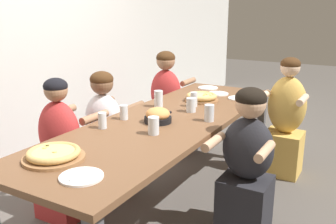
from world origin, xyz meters
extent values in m
plane|color=#514C47|center=(0.00, 0.00, 0.00)|extent=(18.00, 18.00, 0.00)
cube|color=silver|center=(0.00, 1.48, 1.60)|extent=(10.00, 0.06, 3.20)
cube|color=brown|center=(0.00, 0.00, 0.74)|extent=(2.74, 0.86, 0.04)
cube|color=#4C4C51|center=(1.31, -0.37, 0.36)|extent=(0.07, 0.07, 0.72)
cube|color=#4C4C51|center=(1.31, 0.37, 0.36)|extent=(0.07, 0.07, 0.72)
cylinder|color=#996B42|center=(0.63, 0.01, 0.77)|extent=(0.31, 0.31, 0.02)
torus|color=tan|center=(0.63, 0.01, 0.81)|extent=(0.28, 0.28, 0.04)
cylinder|color=#E5C675|center=(0.63, 0.01, 0.80)|extent=(0.22, 0.22, 0.04)
cylinder|color=#E5C166|center=(0.61, -0.02, 0.82)|extent=(0.02, 0.02, 0.01)
cylinder|color=#E5C166|center=(0.70, -0.05, 0.82)|extent=(0.02, 0.02, 0.01)
cylinder|color=#E5C166|center=(0.67, -0.01, 0.82)|extent=(0.02, 0.02, 0.01)
cylinder|color=#E5C166|center=(0.66, -0.03, 0.82)|extent=(0.02, 0.02, 0.01)
cylinder|color=#E5C166|center=(0.64, -0.08, 0.82)|extent=(0.02, 0.02, 0.01)
cylinder|color=#E5C166|center=(0.67, -0.01, 0.82)|extent=(0.02, 0.02, 0.01)
cylinder|color=#E5C166|center=(0.65, 0.10, 0.82)|extent=(0.02, 0.02, 0.01)
cylinder|color=#996B42|center=(-1.02, 0.15, 0.77)|extent=(0.35, 0.35, 0.02)
torus|color=tan|center=(-1.02, 0.15, 0.80)|extent=(0.30, 0.30, 0.04)
cylinder|color=#E5C675|center=(-1.02, 0.15, 0.80)|extent=(0.25, 0.25, 0.03)
cylinder|color=#E5C166|center=(-0.98, 0.24, 0.82)|extent=(0.02, 0.02, 0.01)
cylinder|color=#E5C166|center=(-1.03, 0.13, 0.82)|extent=(0.02, 0.02, 0.01)
cylinder|color=#E5C166|center=(-1.01, 0.23, 0.82)|extent=(0.02, 0.02, 0.01)
cylinder|color=#E5C166|center=(-0.99, 0.24, 0.82)|extent=(0.02, 0.02, 0.01)
cylinder|color=black|center=(-0.13, 0.01, 0.78)|extent=(0.20, 0.20, 0.04)
cylinder|color=black|center=(0.02, 0.01, 0.79)|extent=(0.09, 0.02, 0.02)
ellipsoid|color=#D68E4C|center=(-0.13, 0.01, 0.83)|extent=(0.18, 0.18, 0.10)
cylinder|color=white|center=(1.17, 0.18, 0.77)|extent=(0.21, 0.21, 0.01)
cube|color=#B7B7BC|center=(1.17, 0.18, 0.78)|extent=(0.11, 0.12, 0.01)
cylinder|color=white|center=(0.88, -0.26, 0.77)|extent=(0.20, 0.20, 0.01)
cube|color=#B7B7BC|center=(0.88, -0.26, 0.78)|extent=(0.12, 0.09, 0.01)
cylinder|color=white|center=(-1.12, -0.14, 0.77)|extent=(0.22, 0.22, 0.01)
cube|color=#B7B7BC|center=(-1.12, -0.14, 0.78)|extent=(0.16, 0.03, 0.01)
cylinder|color=white|center=(0.96, -0.01, 0.77)|extent=(0.21, 0.21, 0.01)
cube|color=#B7B7BC|center=(0.96, -0.01, 0.78)|extent=(0.14, 0.05, 0.01)
cylinder|color=silver|center=(-0.44, 0.28, 0.82)|extent=(0.06, 0.06, 0.11)
cylinder|color=silver|center=(0.26, -0.07, 0.82)|extent=(0.08, 0.08, 0.12)
cylinder|color=silver|center=(0.26, -0.07, 0.80)|extent=(0.07, 0.07, 0.07)
cylinder|color=silver|center=(0.26, 0.24, 0.83)|extent=(0.07, 0.07, 0.14)
cylinder|color=black|center=(0.26, 0.24, 0.80)|extent=(0.07, 0.07, 0.07)
cylinder|color=silver|center=(0.09, -0.30, 0.83)|extent=(0.07, 0.07, 0.13)
cylinder|color=silver|center=(0.42, -0.02, 0.83)|extent=(0.06, 0.06, 0.13)
cylinder|color=black|center=(0.42, -0.02, 0.80)|extent=(0.05, 0.05, 0.08)
cylinder|color=silver|center=(-0.19, 0.28, 0.82)|extent=(0.06, 0.06, 0.11)
cylinder|color=silver|center=(-0.19, 0.28, 0.80)|extent=(0.06, 0.06, 0.07)
cylinder|color=silver|center=(-0.37, -0.10, 0.82)|extent=(0.08, 0.08, 0.12)
cylinder|color=black|center=(-0.37, -0.10, 0.79)|extent=(0.07, 0.07, 0.06)
cube|color=gold|center=(1.13, -0.65, 0.21)|extent=(0.32, 0.34, 0.43)
ellipsoid|color=gold|center=(1.13, -0.65, 0.70)|extent=(0.24, 0.36, 0.55)
sphere|color=beige|center=(1.13, -0.65, 1.06)|extent=(0.18, 0.18, 0.18)
ellipsoid|color=#422814|center=(1.13, -0.65, 1.09)|extent=(0.18, 0.18, 0.13)
cylinder|color=beige|center=(0.93, -0.82, 0.81)|extent=(0.28, 0.06, 0.06)
cylinder|color=beige|center=(0.93, -0.48, 0.81)|extent=(0.28, 0.06, 0.06)
cube|color=silver|center=(0.01, 0.65, 0.21)|extent=(0.32, 0.34, 0.43)
ellipsoid|color=silver|center=(0.01, 0.65, 0.65)|extent=(0.24, 0.36, 0.45)
sphere|color=brown|center=(0.01, 0.65, 0.97)|extent=(0.19, 0.19, 0.19)
ellipsoid|color=#422814|center=(0.01, 0.65, 1.01)|extent=(0.20, 0.20, 0.14)
cylinder|color=brown|center=(0.22, 0.82, 0.74)|extent=(0.28, 0.06, 0.06)
cylinder|color=brown|center=(0.22, 0.48, 0.74)|extent=(0.28, 0.06, 0.06)
cube|color=#B22D2D|center=(1.09, 0.65, 0.21)|extent=(0.32, 0.34, 0.43)
ellipsoid|color=#B22D2D|center=(1.09, 0.65, 0.68)|extent=(0.24, 0.36, 0.51)
sphere|color=#9E7051|center=(1.09, 0.65, 1.03)|extent=(0.20, 0.20, 0.20)
ellipsoid|color=#422814|center=(1.09, 0.65, 1.07)|extent=(0.21, 0.21, 0.14)
cylinder|color=#9E7051|center=(1.29, 0.82, 0.78)|extent=(0.28, 0.06, 0.06)
cylinder|color=#9E7051|center=(1.29, 0.48, 0.78)|extent=(0.28, 0.06, 0.06)
cube|color=#B22D2D|center=(-0.50, 0.65, 0.21)|extent=(0.32, 0.34, 0.43)
ellipsoid|color=#B22D2D|center=(-0.50, 0.65, 0.68)|extent=(0.24, 0.36, 0.50)
sphere|color=#9E7051|center=(-0.50, 0.65, 1.01)|extent=(0.17, 0.17, 0.17)
ellipsoid|color=black|center=(-0.50, 0.65, 1.04)|extent=(0.17, 0.17, 0.12)
cylinder|color=#9E7051|center=(-0.30, 0.82, 0.78)|extent=(0.28, 0.06, 0.06)
cylinder|color=#9E7051|center=(-0.30, 0.48, 0.78)|extent=(0.28, 0.06, 0.06)
cube|color=#232328|center=(-0.03, -0.65, 0.21)|extent=(0.32, 0.34, 0.43)
ellipsoid|color=#232328|center=(-0.03, -0.65, 0.65)|extent=(0.24, 0.36, 0.45)
sphere|color=tan|center=(-0.03, -0.65, 0.97)|extent=(0.21, 0.21, 0.21)
ellipsoid|color=black|center=(-0.03, -0.65, 1.01)|extent=(0.21, 0.21, 0.15)
cylinder|color=tan|center=(-0.23, -0.82, 0.73)|extent=(0.28, 0.06, 0.06)
cylinder|color=tan|center=(-0.23, -0.48, 0.73)|extent=(0.28, 0.06, 0.06)
camera|label=1|loc=(-2.40, -1.37, 1.58)|focal=40.00mm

